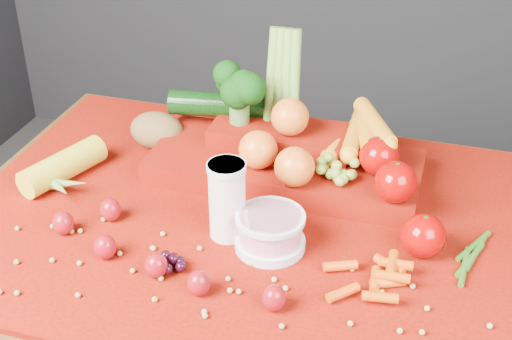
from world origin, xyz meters
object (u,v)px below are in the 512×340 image
(milk_glass, at_px, (227,198))
(produce_mound, at_px, (296,150))
(table, at_px, (253,264))
(yogurt_bowl, at_px, (270,230))

(milk_glass, height_order, produce_mound, produce_mound)
(table, relative_size, yogurt_bowl, 9.18)
(table, bearing_deg, yogurt_bowl, -54.69)
(table, distance_m, produce_mound, 0.23)
(milk_glass, bearing_deg, table, 66.57)
(table, distance_m, yogurt_bowl, 0.17)
(milk_glass, xyz_separation_m, produce_mound, (0.07, 0.22, -0.02))
(table, height_order, yogurt_bowl, yogurt_bowl)
(table, xyz_separation_m, yogurt_bowl, (0.05, -0.07, 0.14))
(table, height_order, milk_glass, milk_glass)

